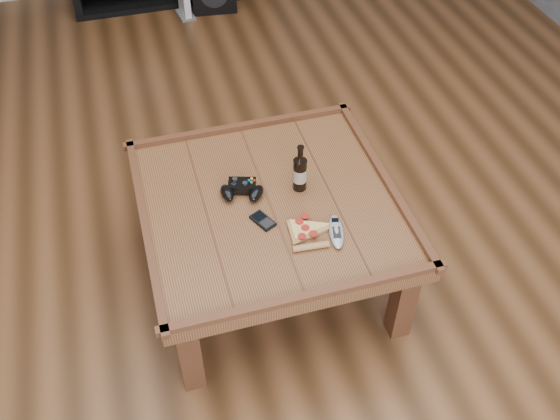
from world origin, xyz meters
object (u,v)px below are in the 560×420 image
object	(u,v)px
beer_bottle	(300,172)
coffee_table	(270,213)
game_controller	(242,190)
remote_control	(336,231)
game_console	(184,2)
smartphone	(263,221)
pizza_slice	(306,232)

from	to	relation	value
beer_bottle	coffee_table	bearing A→B (deg)	-161.03
coffee_table	game_controller	size ratio (longest dim) A/B	5.54
remote_control	game_console	xyz separation A→B (m)	(-0.15, 2.64, -0.36)
smartphone	coffee_table	bearing A→B (deg)	35.33
game_controller	smartphone	bearing A→B (deg)	-59.38
game_console	coffee_table	bearing A→B (deg)	-98.68
beer_bottle	game_console	xyz separation A→B (m)	(-0.09, 2.36, -0.43)
smartphone	game_console	distance (m)	2.53
coffee_table	game_controller	world-z (taller)	game_controller
smartphone	remote_control	xyz separation A→B (m)	(0.25, -0.13, 0.01)
beer_bottle	smartphone	bearing A→B (deg)	-143.26
pizza_slice	game_console	distance (m)	2.63
game_controller	smartphone	size ratio (longest dim) A/B	1.64
smartphone	game_console	xyz separation A→B (m)	(0.10, 2.50, -0.35)
smartphone	remote_control	bearing A→B (deg)	-54.48
beer_bottle	smartphone	distance (m)	0.25
game_console	pizza_slice	bearing A→B (deg)	-96.67
coffee_table	beer_bottle	world-z (taller)	beer_bottle
game_controller	remote_control	world-z (taller)	game_controller
game_controller	smartphone	world-z (taller)	game_controller
pizza_slice	remote_control	xyz separation A→B (m)	(0.11, -0.03, 0.00)
pizza_slice	remote_control	world-z (taller)	same
game_controller	coffee_table	bearing A→B (deg)	-21.57
game_console	remote_control	bearing A→B (deg)	-94.35
remote_control	smartphone	bearing A→B (deg)	165.45
pizza_slice	game_console	bearing A→B (deg)	95.66
smartphone	remote_control	world-z (taller)	remote_control
pizza_slice	game_console	world-z (taller)	pizza_slice
beer_bottle	smartphone	size ratio (longest dim) A/B	1.88
beer_bottle	game_console	bearing A→B (deg)	92.30
coffee_table	game_console	bearing A→B (deg)	88.97
remote_control	game_console	bearing A→B (deg)	107.37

